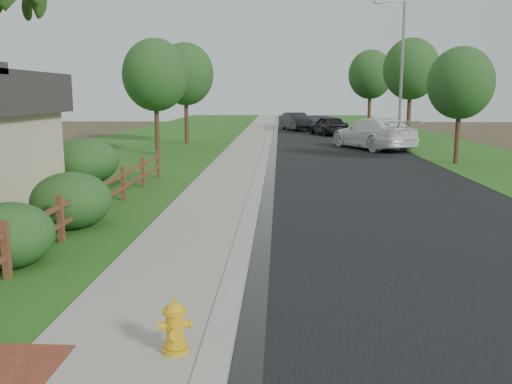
{
  "coord_description": "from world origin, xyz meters",
  "views": [
    {
      "loc": [
        1.17,
        -6.13,
        3.25
      ],
      "look_at": [
        0.66,
        5.53,
        1.14
      ],
      "focal_mm": 38.0,
      "sensor_mm": 36.0,
      "label": 1
    }
  ],
  "objects_px": {
    "dark_car_mid": "(328,125)",
    "streetlight": "(399,64)",
    "fire_hydrant": "(175,327)",
    "white_suv": "(373,133)",
    "ranch_fence": "(80,206)"
  },
  "relations": [
    {
      "from": "streetlight",
      "to": "dark_car_mid",
      "type": "bearing_deg",
      "value": 110.17
    },
    {
      "from": "white_suv",
      "to": "streetlight",
      "type": "distance_m",
      "value": 4.83
    },
    {
      "from": "ranch_fence",
      "to": "white_suv",
      "type": "distance_m",
      "value": 22.83
    },
    {
      "from": "fire_hydrant",
      "to": "white_suv",
      "type": "xyz_separation_m",
      "value": [
        6.88,
        26.63,
        0.54
      ]
    },
    {
      "from": "ranch_fence",
      "to": "white_suv",
      "type": "xyz_separation_m",
      "value": [
        10.38,
        20.32,
        0.34
      ]
    },
    {
      "from": "fire_hydrant",
      "to": "streetlight",
      "type": "bearing_deg",
      "value": 73.09
    },
    {
      "from": "white_suv",
      "to": "dark_car_mid",
      "type": "bearing_deg",
      "value": -104.53
    },
    {
      "from": "ranch_fence",
      "to": "streetlight",
      "type": "bearing_deg",
      "value": 61.21
    },
    {
      "from": "fire_hydrant",
      "to": "ranch_fence",
      "type": "bearing_deg",
      "value": 119.02
    },
    {
      "from": "ranch_fence",
      "to": "fire_hydrant",
      "type": "relative_size",
      "value": 24.18
    },
    {
      "from": "ranch_fence",
      "to": "fire_hydrant",
      "type": "bearing_deg",
      "value": -60.98
    },
    {
      "from": "ranch_fence",
      "to": "dark_car_mid",
      "type": "relative_size",
      "value": 3.71
    },
    {
      "from": "ranch_fence",
      "to": "dark_car_mid",
      "type": "distance_m",
      "value": 32.68
    },
    {
      "from": "dark_car_mid",
      "to": "streetlight",
      "type": "height_order",
      "value": "streetlight"
    },
    {
      "from": "ranch_fence",
      "to": "fire_hydrant",
      "type": "height_order",
      "value": "ranch_fence"
    }
  ]
}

